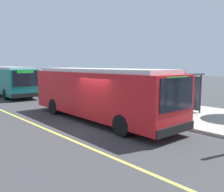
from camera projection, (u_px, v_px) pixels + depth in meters
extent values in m
plane|color=#38383A|center=(99.00, 127.00, 12.36)|extent=(120.00, 120.00, 0.00)
cube|color=#A8A399|center=(169.00, 111.00, 16.30)|extent=(44.00, 6.40, 0.15)
cube|color=#E0D64C|center=(61.00, 135.00, 10.91)|extent=(36.00, 0.14, 0.01)
cube|color=red|center=(98.00, 93.00, 13.80)|extent=(10.59, 2.80, 2.40)
cube|color=silver|center=(98.00, 70.00, 13.63)|extent=(9.74, 2.53, 0.20)
cube|color=black|center=(177.00, 94.00, 9.75)|extent=(0.09, 2.17, 1.34)
cube|color=black|center=(115.00, 87.00, 14.59)|extent=(9.27, 0.26, 1.06)
cube|color=white|center=(115.00, 108.00, 14.75)|extent=(10.01, 0.27, 0.28)
cube|color=#26D83F|center=(178.00, 80.00, 9.67)|extent=(0.06, 1.40, 0.24)
cube|color=black|center=(176.00, 129.00, 9.92)|extent=(0.14, 2.50, 0.36)
cylinder|color=black|center=(156.00, 118.00, 12.20)|extent=(1.01, 0.30, 1.00)
cylinder|color=black|center=(122.00, 125.00, 10.72)|extent=(1.01, 0.30, 1.00)
cylinder|color=black|center=(84.00, 103.00, 17.06)|extent=(1.01, 0.30, 1.00)
cylinder|color=black|center=(54.00, 106.00, 15.58)|extent=(1.01, 0.30, 1.00)
cube|color=#146B66|center=(8.00, 80.00, 25.45)|extent=(11.58, 3.34, 2.40)
cube|color=silver|center=(7.00, 68.00, 25.28)|extent=(10.65, 3.02, 0.20)
cube|color=black|center=(26.00, 79.00, 20.90)|extent=(0.19, 2.17, 1.34)
cube|color=black|center=(20.00, 77.00, 26.19)|extent=(10.03, 0.74, 1.06)
cube|color=silver|center=(21.00, 89.00, 26.36)|extent=(10.83, 0.78, 0.28)
cube|color=#26D83F|center=(25.00, 72.00, 20.82)|extent=(0.13, 1.40, 0.24)
cube|color=black|center=(26.00, 95.00, 21.07)|extent=(0.25, 2.50, 0.36)
cylinder|color=black|center=(31.00, 92.00, 23.50)|extent=(1.02, 0.35, 1.00)
cylinder|color=black|center=(6.00, 94.00, 22.10)|extent=(1.02, 0.35, 1.00)
cylinder|color=black|center=(11.00, 87.00, 28.97)|extent=(1.02, 0.35, 1.00)
cylinder|color=#333338|center=(200.00, 94.00, 15.16)|extent=(0.10, 0.10, 2.40)
cylinder|color=#333338|center=(189.00, 96.00, 14.30)|extent=(0.10, 0.10, 2.40)
cylinder|color=#333338|center=(166.00, 91.00, 17.08)|extent=(0.10, 0.10, 2.40)
cylinder|color=#333338|center=(154.00, 92.00, 16.23)|extent=(0.10, 0.10, 2.40)
cube|color=#333338|center=(177.00, 74.00, 15.53)|extent=(2.90, 1.60, 0.08)
cube|color=#4C606B|center=(182.00, 92.00, 16.12)|extent=(2.47, 0.04, 2.16)
cube|color=navy|center=(160.00, 92.00, 16.66)|extent=(0.06, 1.11, 1.82)
cube|color=brown|center=(179.00, 104.00, 15.81)|extent=(1.60, 0.44, 0.06)
cube|color=brown|center=(181.00, 100.00, 15.94)|extent=(1.60, 0.05, 0.44)
cube|color=#333338|center=(169.00, 106.00, 16.38)|extent=(0.08, 0.40, 0.45)
cube|color=#333338|center=(188.00, 109.00, 15.31)|extent=(0.08, 0.40, 0.45)
cylinder|color=#333338|center=(182.00, 97.00, 12.37)|extent=(0.07, 0.07, 2.80)
cube|color=white|center=(183.00, 75.00, 12.22)|extent=(0.44, 0.03, 0.56)
cube|color=red|center=(183.00, 75.00, 12.21)|extent=(0.40, 0.01, 0.16)
cylinder|color=#282D47|center=(147.00, 104.00, 16.25)|extent=(0.14, 0.14, 0.85)
cylinder|color=#282D47|center=(145.00, 104.00, 16.13)|extent=(0.14, 0.14, 0.85)
cube|color=#265999|center=(146.00, 93.00, 16.10)|extent=(0.24, 0.40, 0.62)
sphere|color=tan|center=(147.00, 87.00, 16.05)|extent=(0.22, 0.22, 0.22)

